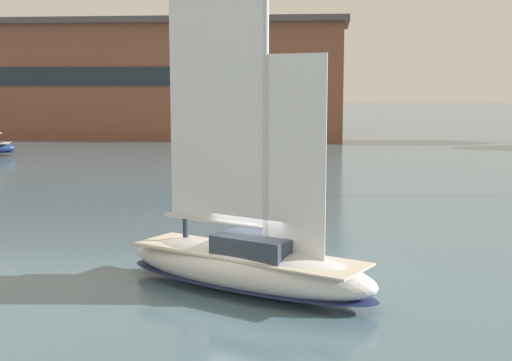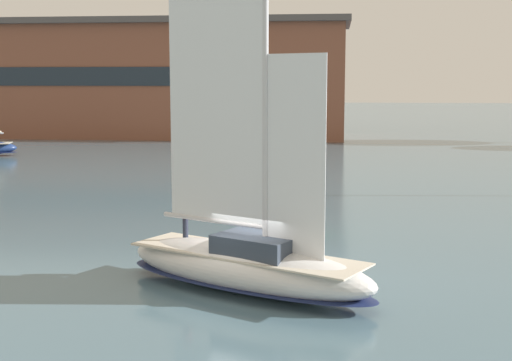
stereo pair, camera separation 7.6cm
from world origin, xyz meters
The scene contains 4 objects.
ground_plane centered at (0.00, 0.00, 0.00)m, with size 400.00×400.00×0.00m, color slate.
waterfront_building centered at (-17.50, 63.98, 7.10)m, with size 43.99×14.28×14.12m.
sailboat_main centered at (0.01, 0.00, 1.04)m, with size 9.70×6.73×13.10m.
channel_buoy centered at (1.48, 8.95, 0.86)m, with size 1.19×1.19×2.15m.
Camera 2 is at (2.87, -22.87, 6.99)m, focal length 50.00 mm.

